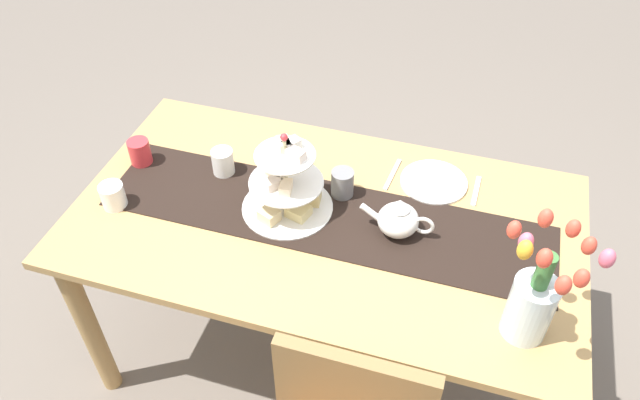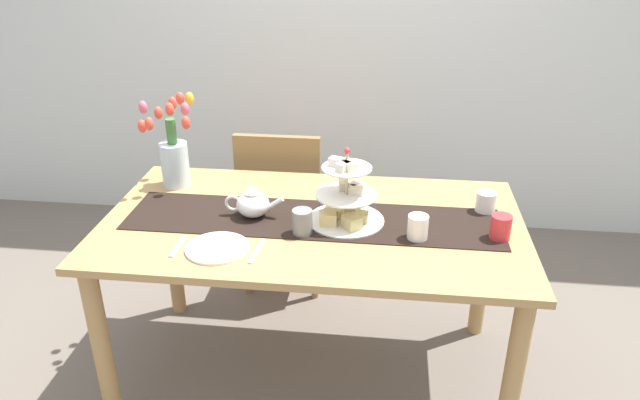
{
  "view_description": "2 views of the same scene",
  "coord_description": "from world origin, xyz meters",
  "px_view_note": "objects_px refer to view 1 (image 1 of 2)",
  "views": [
    {
      "loc": [
        -0.4,
        1.35,
        2.19
      ],
      "look_at": [
        0.03,
        -0.02,
        0.82
      ],
      "focal_mm": 34.4,
      "sensor_mm": 36.0,
      "label": 1
    },
    {
      "loc": [
        0.27,
        -2.06,
        1.86
      ],
      "look_at": [
        0.03,
        -0.02,
        0.87
      ],
      "focal_mm": 33.43,
      "sensor_mm": 36.0,
      "label": 2
    }
  ],
  "objects_px": {
    "fork_left": "(476,191)",
    "teapot": "(399,219)",
    "knife_left": "(392,174)",
    "mug_white_text": "(223,162)",
    "mug_orange": "(140,152)",
    "dining_table": "(325,239)",
    "cream_jug": "(113,196)",
    "tulip_vase": "(535,296)",
    "tiered_cake_stand": "(287,188)",
    "mug_grey": "(342,183)",
    "dinner_plate_left": "(434,182)"
  },
  "relations": [
    {
      "from": "dinner_plate_left",
      "to": "tulip_vase",
      "type": "bearing_deg",
      "value": 121.96
    },
    {
      "from": "cream_jug",
      "to": "mug_white_text",
      "type": "height_order",
      "value": "mug_white_text"
    },
    {
      "from": "tiered_cake_stand",
      "to": "dinner_plate_left",
      "type": "xyz_separation_m",
      "value": [
        -0.44,
        -0.26,
        -0.08
      ]
    },
    {
      "from": "dining_table",
      "to": "cream_jug",
      "type": "xyz_separation_m",
      "value": [
        0.68,
        0.15,
        0.15
      ]
    },
    {
      "from": "dining_table",
      "to": "mug_orange",
      "type": "bearing_deg",
      "value": -5.69
    },
    {
      "from": "teapot",
      "to": "cream_jug",
      "type": "bearing_deg",
      "value": 9.4
    },
    {
      "from": "fork_left",
      "to": "mug_grey",
      "type": "bearing_deg",
      "value": 18.89
    },
    {
      "from": "dining_table",
      "to": "fork_left",
      "type": "bearing_deg",
      "value": -149.7
    },
    {
      "from": "cream_jug",
      "to": "tiered_cake_stand",
      "type": "bearing_deg",
      "value": -164.38
    },
    {
      "from": "dining_table",
      "to": "tulip_vase",
      "type": "distance_m",
      "value": 0.74
    },
    {
      "from": "dining_table",
      "to": "tiered_cake_stand",
      "type": "bearing_deg",
      "value": -1.07
    },
    {
      "from": "cream_jug",
      "to": "fork_left",
      "type": "bearing_deg",
      "value": -159.8
    },
    {
      "from": "teapot",
      "to": "knife_left",
      "type": "distance_m",
      "value": 0.28
    },
    {
      "from": "cream_jug",
      "to": "mug_orange",
      "type": "bearing_deg",
      "value": -83.93
    },
    {
      "from": "mug_grey",
      "to": "mug_white_text",
      "type": "height_order",
      "value": "mug_grey"
    },
    {
      "from": "tiered_cake_stand",
      "to": "mug_grey",
      "type": "xyz_separation_m",
      "value": [
        -0.15,
        -0.12,
        -0.04
      ]
    },
    {
      "from": "tiered_cake_stand",
      "to": "tulip_vase",
      "type": "bearing_deg",
      "value": 160.96
    },
    {
      "from": "teapot",
      "to": "tulip_vase",
      "type": "distance_m",
      "value": 0.49
    },
    {
      "from": "cream_jug",
      "to": "mug_white_text",
      "type": "relative_size",
      "value": 0.89
    },
    {
      "from": "dining_table",
      "to": "knife_left",
      "type": "relative_size",
      "value": 9.68
    },
    {
      "from": "teapot",
      "to": "dinner_plate_left",
      "type": "bearing_deg",
      "value": -105.32
    },
    {
      "from": "tiered_cake_stand",
      "to": "mug_orange",
      "type": "height_order",
      "value": "tiered_cake_stand"
    },
    {
      "from": "mug_white_text",
      "to": "mug_orange",
      "type": "xyz_separation_m",
      "value": [
        0.3,
        0.04,
        0.0
      ]
    },
    {
      "from": "tulip_vase",
      "to": "mug_white_text",
      "type": "xyz_separation_m",
      "value": [
        1.04,
        -0.37,
        -0.1
      ]
    },
    {
      "from": "cream_jug",
      "to": "teapot",
      "type": "bearing_deg",
      "value": -170.6
    },
    {
      "from": "teapot",
      "to": "knife_left",
      "type": "xyz_separation_m",
      "value": [
        0.07,
        -0.27,
        -0.06
      ]
    },
    {
      "from": "dining_table",
      "to": "mug_orange",
      "type": "height_order",
      "value": "mug_orange"
    },
    {
      "from": "tiered_cake_stand",
      "to": "mug_orange",
      "type": "bearing_deg",
      "value": -6.71
    },
    {
      "from": "mug_white_text",
      "to": "mug_orange",
      "type": "distance_m",
      "value": 0.3
    },
    {
      "from": "dining_table",
      "to": "mug_orange",
      "type": "relative_size",
      "value": 17.33
    },
    {
      "from": "mug_grey",
      "to": "mug_orange",
      "type": "height_order",
      "value": "mug_grey"
    },
    {
      "from": "teapot",
      "to": "dinner_plate_left",
      "type": "relative_size",
      "value": 1.04
    },
    {
      "from": "tulip_vase",
      "to": "mug_orange",
      "type": "relative_size",
      "value": 4.26
    },
    {
      "from": "fork_left",
      "to": "teapot",
      "type": "bearing_deg",
      "value": 50.7
    },
    {
      "from": "mug_grey",
      "to": "knife_left",
      "type": "bearing_deg",
      "value": -133.86
    },
    {
      "from": "teapot",
      "to": "tulip_vase",
      "type": "bearing_deg",
      "value": 146.87
    },
    {
      "from": "dinner_plate_left",
      "to": "fork_left",
      "type": "distance_m",
      "value": 0.15
    },
    {
      "from": "tiered_cake_stand",
      "to": "dinner_plate_left",
      "type": "bearing_deg",
      "value": -149.02
    },
    {
      "from": "tiered_cake_stand",
      "to": "fork_left",
      "type": "xyz_separation_m",
      "value": [
        -0.58,
        -0.26,
        -0.08
      ]
    },
    {
      "from": "dining_table",
      "to": "mug_grey",
      "type": "distance_m",
      "value": 0.2
    },
    {
      "from": "tiered_cake_stand",
      "to": "knife_left",
      "type": "bearing_deg",
      "value": -138.14
    },
    {
      "from": "mug_grey",
      "to": "mug_orange",
      "type": "relative_size",
      "value": 1.0
    },
    {
      "from": "knife_left",
      "to": "mug_white_text",
      "type": "xyz_separation_m",
      "value": [
        0.57,
        0.16,
        0.04
      ]
    },
    {
      "from": "teapot",
      "to": "mug_orange",
      "type": "xyz_separation_m",
      "value": [
        0.94,
        -0.07,
        -0.01
      ]
    },
    {
      "from": "mug_white_text",
      "to": "teapot",
      "type": "bearing_deg",
      "value": 170.58
    },
    {
      "from": "teapot",
      "to": "mug_white_text",
      "type": "xyz_separation_m",
      "value": [
        0.64,
        -0.11,
        -0.01
      ]
    },
    {
      "from": "cream_jug",
      "to": "mug_grey",
      "type": "xyz_separation_m",
      "value": [
        -0.7,
        -0.27,
        0.01
      ]
    },
    {
      "from": "tiered_cake_stand",
      "to": "mug_white_text",
      "type": "bearing_deg",
      "value": -20.78
    },
    {
      "from": "dinner_plate_left",
      "to": "fork_left",
      "type": "relative_size",
      "value": 1.53
    },
    {
      "from": "tulip_vase",
      "to": "knife_left",
      "type": "height_order",
      "value": "tulip_vase"
    }
  ]
}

